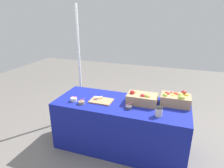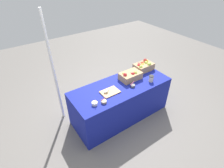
{
  "view_description": "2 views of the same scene",
  "coord_description": "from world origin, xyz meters",
  "px_view_note": "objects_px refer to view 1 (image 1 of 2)",
  "views": [
    {
      "loc": [
        0.7,
        -2.41,
        1.94
      ],
      "look_at": [
        -0.15,
        0.03,
        1.0
      ],
      "focal_mm": 31.09,
      "sensor_mm": 36.0,
      "label": 1
    },
    {
      "loc": [
        -1.64,
        -2.05,
        2.63
      ],
      "look_at": [
        -0.15,
        0.08,
        0.79
      ],
      "focal_mm": 28.19,
      "sensor_mm": 36.0,
      "label": 2
    }
  ],
  "objects_px": {
    "sample_bowl_mid": "(129,107)",
    "coffee_cup": "(159,111)",
    "apple_crate_left": "(176,99)",
    "cutting_board_front": "(101,100)",
    "tent_pole": "(79,65)",
    "apple_crate_middle": "(142,98)",
    "sample_bowl_near": "(74,99)",
    "sample_bowl_far": "(81,102)"
  },
  "relations": [
    {
      "from": "apple_crate_left",
      "to": "sample_bowl_mid",
      "type": "relative_size",
      "value": 4.12
    },
    {
      "from": "sample_bowl_mid",
      "to": "coffee_cup",
      "type": "bearing_deg",
      "value": -9.05
    },
    {
      "from": "apple_crate_middle",
      "to": "tent_pole",
      "type": "distance_m",
      "value": 1.4
    },
    {
      "from": "sample_bowl_near",
      "to": "coffee_cup",
      "type": "height_order",
      "value": "coffee_cup"
    },
    {
      "from": "apple_crate_middle",
      "to": "cutting_board_front",
      "type": "distance_m",
      "value": 0.59
    },
    {
      "from": "cutting_board_front",
      "to": "tent_pole",
      "type": "distance_m",
      "value": 1.02
    },
    {
      "from": "apple_crate_middle",
      "to": "sample_bowl_near",
      "type": "height_order",
      "value": "apple_crate_middle"
    },
    {
      "from": "sample_bowl_near",
      "to": "coffee_cup",
      "type": "relative_size",
      "value": 0.77
    },
    {
      "from": "sample_bowl_far",
      "to": "coffee_cup",
      "type": "xyz_separation_m",
      "value": [
        1.06,
        0.01,
        0.04
      ]
    },
    {
      "from": "apple_crate_left",
      "to": "cutting_board_front",
      "type": "height_order",
      "value": "apple_crate_left"
    },
    {
      "from": "cutting_board_front",
      "to": "sample_bowl_far",
      "type": "xyz_separation_m",
      "value": [
        -0.23,
        -0.17,
        0.01
      ]
    },
    {
      "from": "sample_bowl_mid",
      "to": "coffee_cup",
      "type": "xyz_separation_m",
      "value": [
        0.4,
        -0.06,
        0.04
      ]
    },
    {
      "from": "cutting_board_front",
      "to": "tent_pole",
      "type": "bearing_deg",
      "value": 135.63
    },
    {
      "from": "sample_bowl_far",
      "to": "apple_crate_left",
      "type": "bearing_deg",
      "value": 18.15
    },
    {
      "from": "sample_bowl_near",
      "to": "coffee_cup",
      "type": "distance_m",
      "value": 1.21
    },
    {
      "from": "coffee_cup",
      "to": "sample_bowl_near",
      "type": "bearing_deg",
      "value": 178.21
    },
    {
      "from": "apple_crate_middle",
      "to": "cutting_board_front",
      "type": "xyz_separation_m",
      "value": [
        -0.57,
        -0.13,
        -0.06
      ]
    },
    {
      "from": "apple_crate_left",
      "to": "sample_bowl_far",
      "type": "relative_size",
      "value": 4.21
    },
    {
      "from": "apple_crate_left",
      "to": "cutting_board_front",
      "type": "xyz_separation_m",
      "value": [
        -1.02,
        -0.24,
        -0.07
      ]
    },
    {
      "from": "cutting_board_front",
      "to": "apple_crate_left",
      "type": "bearing_deg",
      "value": 13.19
    },
    {
      "from": "apple_crate_middle",
      "to": "tent_pole",
      "type": "bearing_deg",
      "value": 156.36
    },
    {
      "from": "apple_crate_left",
      "to": "coffee_cup",
      "type": "bearing_deg",
      "value": -114.25
    },
    {
      "from": "cutting_board_front",
      "to": "tent_pole",
      "type": "height_order",
      "value": "tent_pole"
    },
    {
      "from": "sample_bowl_mid",
      "to": "apple_crate_left",
      "type": "bearing_deg",
      "value": 30.34
    },
    {
      "from": "apple_crate_middle",
      "to": "sample_bowl_near",
      "type": "relative_size",
      "value": 4.3
    },
    {
      "from": "cutting_board_front",
      "to": "sample_bowl_near",
      "type": "xyz_separation_m",
      "value": [
        -0.37,
        -0.13,
        0.01
      ]
    },
    {
      "from": "apple_crate_middle",
      "to": "sample_bowl_near",
      "type": "bearing_deg",
      "value": -165.07
    },
    {
      "from": "sample_bowl_far",
      "to": "tent_pole",
      "type": "relative_size",
      "value": 0.04
    },
    {
      "from": "cutting_board_front",
      "to": "sample_bowl_mid",
      "type": "height_order",
      "value": "sample_bowl_mid"
    },
    {
      "from": "apple_crate_left",
      "to": "sample_bowl_near",
      "type": "xyz_separation_m",
      "value": [
        -1.39,
        -0.36,
        -0.06
      ]
    },
    {
      "from": "apple_crate_left",
      "to": "sample_bowl_mid",
      "type": "bearing_deg",
      "value": -149.66
    },
    {
      "from": "apple_crate_middle",
      "to": "apple_crate_left",
      "type": "bearing_deg",
      "value": 14.12
    },
    {
      "from": "apple_crate_left",
      "to": "tent_pole",
      "type": "height_order",
      "value": "tent_pole"
    },
    {
      "from": "sample_bowl_far",
      "to": "sample_bowl_mid",
      "type": "bearing_deg",
      "value": 5.95
    },
    {
      "from": "coffee_cup",
      "to": "tent_pole",
      "type": "xyz_separation_m",
      "value": [
        -1.53,
        0.84,
        0.25
      ]
    },
    {
      "from": "cutting_board_front",
      "to": "sample_bowl_far",
      "type": "bearing_deg",
      "value": -143.28
    },
    {
      "from": "sample_bowl_near",
      "to": "coffee_cup",
      "type": "bearing_deg",
      "value": -1.79
    },
    {
      "from": "sample_bowl_near",
      "to": "sample_bowl_far",
      "type": "distance_m",
      "value": 0.15
    },
    {
      "from": "apple_crate_left",
      "to": "tent_pole",
      "type": "distance_m",
      "value": 1.78
    },
    {
      "from": "sample_bowl_far",
      "to": "tent_pole",
      "type": "xyz_separation_m",
      "value": [
        -0.47,
        0.85,
        0.29
      ]
    },
    {
      "from": "apple_crate_middle",
      "to": "sample_bowl_mid",
      "type": "xyz_separation_m",
      "value": [
        -0.13,
        -0.23,
        -0.05
      ]
    },
    {
      "from": "sample_bowl_near",
      "to": "sample_bowl_mid",
      "type": "bearing_deg",
      "value": 1.81
    }
  ]
}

